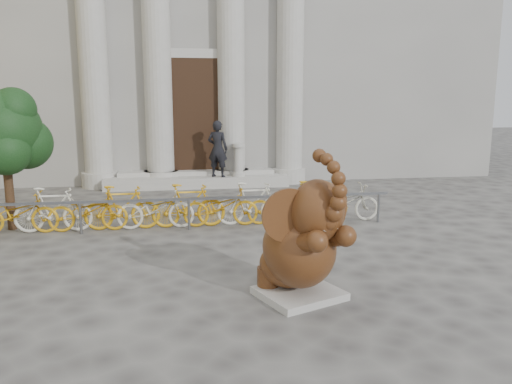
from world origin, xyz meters
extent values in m
plane|color=#474442|center=(0.00, 0.00, 0.00)|extent=(80.00, 80.00, 0.00)
cube|color=gray|center=(0.00, 15.00, 6.00)|extent=(22.00, 10.00, 12.00)
cube|color=black|center=(0.00, 9.92, 2.30)|extent=(2.40, 0.16, 4.00)
cylinder|color=#A8A59E|center=(-3.20, 9.80, 4.00)|extent=(0.90, 0.90, 8.00)
cylinder|color=#A8A59E|center=(-1.20, 9.80, 4.00)|extent=(0.90, 0.90, 8.00)
cylinder|color=#A8A59E|center=(1.20, 9.80, 4.00)|extent=(0.90, 0.90, 8.00)
cylinder|color=#A8A59E|center=(3.20, 9.80, 4.00)|extent=(0.90, 0.90, 8.00)
cube|color=#A8A59E|center=(0.00, 9.40, 0.18)|extent=(6.00, 1.20, 0.36)
cube|color=#A8A59E|center=(1.10, -0.35, 0.06)|extent=(1.40, 1.34, 0.11)
ellipsoid|color=black|center=(1.01, -0.13, 0.44)|extent=(1.19, 1.17, 0.71)
ellipsoid|color=black|center=(1.10, -0.33, 0.75)|extent=(1.49, 1.63, 1.15)
cylinder|color=black|center=(0.68, -0.11, 0.25)|extent=(0.43, 0.43, 0.29)
cylinder|color=black|center=(1.23, 0.12, 0.25)|extent=(0.43, 0.43, 0.29)
cylinder|color=black|center=(1.04, -0.83, 0.97)|extent=(0.50, 0.71, 0.44)
cylinder|color=black|center=(1.49, -0.65, 0.97)|extent=(0.50, 0.71, 0.44)
ellipsoid|color=black|center=(1.25, -0.70, 1.37)|extent=(0.96, 0.94, 0.88)
cylinder|color=black|center=(0.85, -0.72, 1.33)|extent=(0.75, 0.11, 0.75)
cylinder|color=black|center=(1.54, -0.43, 1.33)|extent=(0.61, 0.53, 0.75)
cone|color=beige|center=(1.21, -0.95, 1.19)|extent=(0.21, 0.25, 0.12)
cone|color=beige|center=(1.45, -0.85, 1.19)|extent=(0.11, 0.26, 0.12)
cube|color=slate|center=(-0.41, 3.78, 0.70)|extent=(9.26, 0.06, 0.06)
cylinder|color=slate|center=(-2.73, 3.78, 0.35)|extent=(0.06, 0.06, 0.70)
cylinder|color=slate|center=(-0.41, 3.78, 0.35)|extent=(0.06, 0.06, 0.70)
cylinder|color=slate|center=(1.91, 3.78, 0.35)|extent=(0.06, 0.06, 0.70)
cylinder|color=slate|center=(4.02, 3.78, 0.35)|extent=(0.06, 0.06, 0.70)
imported|color=orange|center=(-4.07, 4.03, 0.50)|extent=(1.70, 0.50, 1.00)
imported|color=beige|center=(-3.34, 4.03, 0.50)|extent=(1.66, 0.47, 1.00)
imported|color=orange|center=(-2.61, 4.03, 0.50)|extent=(1.70, 0.50, 1.00)
imported|color=orange|center=(-1.88, 4.03, 0.50)|extent=(1.66, 0.47, 1.00)
imported|color=beige|center=(-1.14, 4.03, 0.50)|extent=(1.70, 0.50, 1.00)
imported|color=orange|center=(-0.41, 4.03, 0.50)|extent=(1.66, 0.47, 1.00)
imported|color=orange|center=(0.32, 4.03, 0.50)|extent=(1.70, 0.50, 1.00)
imported|color=beige|center=(1.06, 4.03, 0.50)|extent=(1.66, 0.47, 1.00)
imported|color=orange|center=(1.79, 4.03, 0.50)|extent=(1.70, 0.50, 1.00)
imported|color=orange|center=(2.52, 4.03, 0.50)|extent=(1.66, 0.47, 1.00)
imported|color=beige|center=(3.26, 4.03, 0.50)|extent=(1.70, 0.50, 1.00)
cylinder|color=#332114|center=(-4.33, 4.44, 0.95)|extent=(0.19, 0.19, 1.91)
sphere|color=black|center=(-4.33, 4.44, 2.22)|extent=(1.59, 1.59, 1.59)
sphere|color=black|center=(-3.96, 4.65, 1.91)|extent=(1.17, 1.17, 1.17)
sphere|color=black|center=(-4.22, 4.12, 1.80)|extent=(1.06, 1.06, 1.06)
sphere|color=black|center=(-4.06, 4.33, 2.65)|extent=(0.95, 0.95, 0.95)
imported|color=black|center=(0.66, 9.08, 1.28)|extent=(0.79, 0.68, 1.84)
cylinder|color=#A8A59E|center=(1.34, 9.10, 0.43)|extent=(0.44, 0.44, 0.13)
cylinder|color=#A8A59E|center=(1.34, 9.10, 0.85)|extent=(0.31, 0.31, 0.99)
cylinder|color=#A8A59E|center=(1.34, 9.10, 1.38)|extent=(0.44, 0.44, 0.11)
camera|label=1|loc=(-0.59, -7.12, 2.87)|focal=35.00mm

